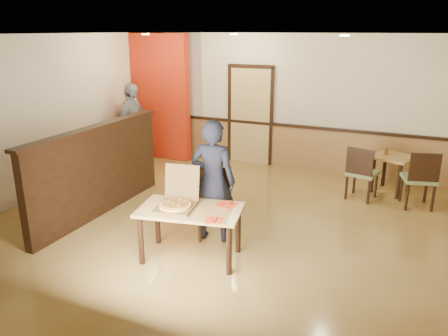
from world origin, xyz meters
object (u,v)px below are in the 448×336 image
(main_table, at_px, (190,216))
(diner_chair, at_px, (215,200))
(pizza_box, at_px, (177,203))
(side_chair_left, at_px, (361,171))
(diner, at_px, (213,181))
(side_chair_right, at_px, (420,177))
(condiment, at_px, (386,150))
(passerby, at_px, (132,126))
(side_table, at_px, (392,165))

(main_table, bearing_deg, diner_chair, 79.70)
(diner_chair, xyz_separation_m, pizza_box, (-0.16, -0.80, 0.23))
(main_table, height_order, diner_chair, diner_chair)
(side_chair_left, relative_size, pizza_box, 1.54)
(side_chair_left, bearing_deg, diner_chair, 64.05)
(side_chair_left, bearing_deg, pizza_box, 69.77)
(side_chair_left, xyz_separation_m, diner, (-1.71, -2.40, 0.34))
(side_chair_right, xyz_separation_m, condiment, (-0.61, 0.70, 0.22))
(diner_chair, distance_m, side_chair_left, 2.85)
(side_chair_right, relative_size, pizza_box, 1.60)
(pizza_box, bearing_deg, side_chair_left, 48.24)
(passerby, bearing_deg, condiment, -84.50)
(diner, bearing_deg, side_chair_left, -132.67)
(side_chair_left, height_order, diner, diner)
(side_chair_right, xyz_separation_m, side_table, (-0.47, 0.62, -0.02))
(side_chair_right, bearing_deg, side_chair_left, -15.67)
(pizza_box, bearing_deg, diner_chair, 68.68)
(side_chair_right, distance_m, passerby, 5.72)
(side_chair_left, distance_m, pizza_box, 3.61)
(main_table, distance_m, condiment, 4.26)
(side_chair_right, relative_size, passerby, 0.55)
(main_table, xyz_separation_m, side_chair_left, (1.74, 3.02, -0.06))
(main_table, relative_size, diner, 0.82)
(side_table, xyz_separation_m, diner, (-2.17, -3.02, 0.35))
(condiment, bearing_deg, side_table, -30.61)
(diner, distance_m, passerby, 3.92)
(condiment, bearing_deg, passerby, -172.68)
(diner_chair, bearing_deg, side_chair_right, 18.17)
(diner_chair, height_order, side_chair_right, side_chair_right)
(side_table, xyz_separation_m, passerby, (-5.24, -0.58, 0.38))
(pizza_box, bearing_deg, condiment, 49.47)
(pizza_box, bearing_deg, main_table, 1.15)
(diner, relative_size, passerby, 0.96)
(main_table, relative_size, side_chair_right, 1.43)
(diner_chair, distance_m, side_table, 3.63)
(side_chair_right, bearing_deg, main_table, 32.88)
(diner, xyz_separation_m, condiment, (2.04, 3.10, -0.11))
(side_chair_left, distance_m, side_table, 0.77)
(side_chair_left, relative_size, side_chair_right, 0.97)
(pizza_box, bearing_deg, diner, 62.71)
(main_table, distance_m, diner, 0.68)
(diner, distance_m, condiment, 3.71)
(diner_chair, bearing_deg, main_table, -111.00)
(diner, height_order, pizza_box, diner)
(side_table, relative_size, passerby, 0.46)
(diner_chair, bearing_deg, diner, -95.61)
(diner_chair, bearing_deg, side_table, 30.55)
(side_chair_right, bearing_deg, diner_chair, 24.44)
(main_table, distance_m, side_chair_right, 4.03)
(passerby, bearing_deg, diner_chair, -129.07)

